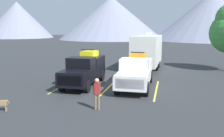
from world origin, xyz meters
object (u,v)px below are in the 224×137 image
at_px(pickup_truck_a, 85,69).
at_px(pickup_truck_b, 136,71).
at_px(person_a, 97,92).
at_px(camper_trailer_a, 147,50).

bearing_deg(pickup_truck_a, pickup_truck_b, 2.40).
relative_size(pickup_truck_a, person_a, 3.25).
height_order(pickup_truck_a, pickup_truck_b, pickup_truck_a).
bearing_deg(pickup_truck_b, person_a, -103.79).
bearing_deg(pickup_truck_b, pickup_truck_a, -177.60).
bearing_deg(camper_trailer_a, pickup_truck_a, -115.56).
distance_m(pickup_truck_b, camper_trailer_a, 8.03).
xyz_separation_m(camper_trailer_a, person_a, (-1.38, -13.28, -1.01)).
height_order(pickup_truck_a, person_a, pickup_truck_a).
relative_size(camper_trailer_a, person_a, 4.67).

